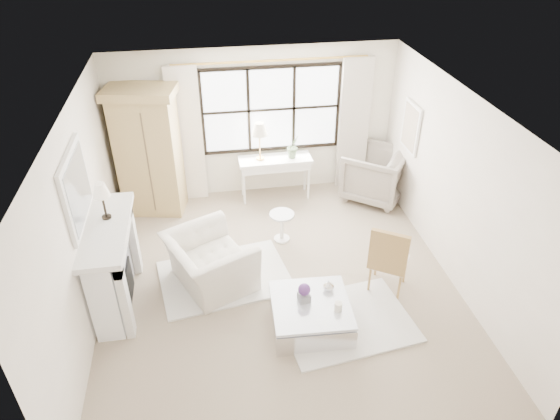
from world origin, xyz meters
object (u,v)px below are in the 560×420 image
(armoire, at_px, (149,151))
(console_table, at_px, (275,178))
(club_armchair, at_px, (210,262))
(coffee_table, at_px, (311,315))

(armoire, relative_size, console_table, 1.71)
(club_armchair, bearing_deg, console_table, -54.24)
(armoire, xyz_separation_m, club_armchair, (0.87, -2.19, -0.75))
(console_table, bearing_deg, coffee_table, -91.83)
(club_armchair, distance_m, coffee_table, 1.64)
(console_table, height_order, coffee_table, console_table)
(armoire, bearing_deg, club_armchair, -57.09)
(console_table, bearing_deg, armoire, -179.50)
(armoire, bearing_deg, coffee_table, -45.57)
(coffee_table, bearing_deg, console_table, 92.15)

